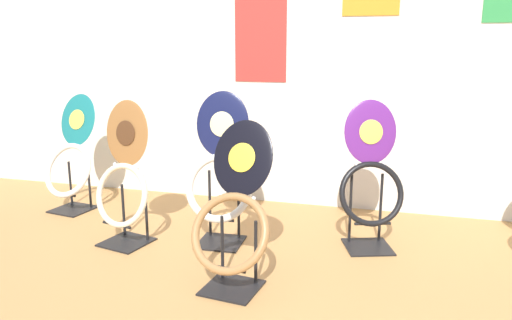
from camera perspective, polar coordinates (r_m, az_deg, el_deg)
wall_back at (r=3.86m, az=7.03°, el=13.71°), size 8.00×0.07×2.60m
toilet_seat_display_woodgrain at (r=3.25m, az=-14.90°, el=-2.45°), size 0.44×0.33×0.92m
toilet_seat_display_purple_note at (r=3.14m, az=12.97°, el=-1.98°), size 0.43×0.36×0.93m
toilet_seat_display_navy_moon at (r=3.14m, az=-4.15°, el=-1.67°), size 0.44×0.29×0.97m
toilet_seat_display_jazz_black at (r=2.58m, az=-2.60°, el=-6.50°), size 0.45×0.42×0.87m
toilet_seat_display_teal_sax at (r=4.05m, az=-20.41°, el=-0.04°), size 0.46×0.39×0.88m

